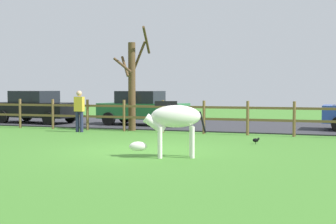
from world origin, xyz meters
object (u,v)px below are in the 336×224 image
(bare_tree, at_px, (132,82))
(parked_car_black, at_px, (36,107))
(crow_on_grass, at_px, (256,140))
(parked_car_green, at_px, (143,108))
(zebra, at_px, (173,120))
(visitor_near_fence, at_px, (79,109))

(bare_tree, xyz_separation_m, parked_car_black, (-5.81, 1.75, -1.14))
(crow_on_grass, height_order, parked_car_black, parked_car_black)
(crow_on_grass, xyz_separation_m, parked_car_green, (-5.84, 5.23, 0.72))
(parked_car_green, bearing_deg, crow_on_grass, -41.81)
(zebra, height_order, visitor_near_fence, visitor_near_fence)
(parked_car_black, distance_m, visitor_near_fence, 5.05)
(bare_tree, height_order, crow_on_grass, bare_tree)
(zebra, bearing_deg, parked_car_green, 116.06)
(zebra, xyz_separation_m, parked_car_black, (-9.58, 8.09, -0.08))
(zebra, relative_size, crow_on_grass, 8.62)
(parked_car_green, xyz_separation_m, visitor_near_fence, (-1.30, -3.51, 0.06))
(zebra, xyz_separation_m, parked_car_green, (-4.21, 8.61, -0.08))
(visitor_near_fence, bearing_deg, bare_tree, 35.53)
(bare_tree, bearing_deg, visitor_near_fence, -144.47)
(parked_car_green, height_order, parked_car_black, same)
(zebra, relative_size, parked_car_green, 0.46)
(bare_tree, height_order, zebra, bare_tree)
(visitor_near_fence, bearing_deg, parked_car_green, 69.64)
(bare_tree, xyz_separation_m, visitor_near_fence, (-1.75, -1.25, -1.08))
(parked_car_green, bearing_deg, bare_tree, -78.85)
(zebra, bearing_deg, crow_on_grass, 64.20)
(bare_tree, height_order, parked_car_black, bare_tree)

